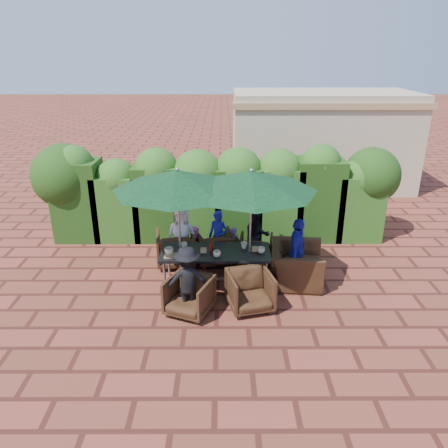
{
  "coord_description": "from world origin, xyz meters",
  "views": [
    {
      "loc": [
        0.11,
        -8.05,
        4.53
      ],
      "look_at": [
        0.14,
        0.4,
        1.12
      ],
      "focal_mm": 35.0,
      "sensor_mm": 36.0,
      "label": 1
    }
  ],
  "objects_px": {
    "umbrella_left": "(177,180)",
    "chair_near_right": "(250,289)",
    "chair_far_left": "(176,247)",
    "umbrella_right": "(251,181)",
    "chair_end_right": "(297,259)",
    "chair_far_right": "(256,249)",
    "chair_near_left": "(189,294)",
    "dining_table": "(215,255)",
    "chair_far_mid": "(215,246)"
  },
  "relations": [
    {
      "from": "chair_end_right",
      "to": "umbrella_right",
      "type": "bearing_deg",
      "value": 104.54
    },
    {
      "from": "umbrella_left",
      "to": "chair_end_right",
      "type": "xyz_separation_m",
      "value": [
        2.39,
        0.07,
        -1.7
      ]
    },
    {
      "from": "chair_far_mid",
      "to": "chair_near_left",
      "type": "relative_size",
      "value": 1.04
    },
    {
      "from": "chair_far_left",
      "to": "chair_near_left",
      "type": "relative_size",
      "value": 1.1
    },
    {
      "from": "chair_end_right",
      "to": "chair_near_right",
      "type": "bearing_deg",
      "value": 141.59
    },
    {
      "from": "dining_table",
      "to": "umbrella_left",
      "type": "height_order",
      "value": "umbrella_left"
    },
    {
      "from": "chair_far_mid",
      "to": "chair_near_right",
      "type": "relative_size",
      "value": 1.0
    },
    {
      "from": "umbrella_left",
      "to": "chair_far_left",
      "type": "xyz_separation_m",
      "value": [
        -0.19,
        0.87,
        -1.79
      ]
    },
    {
      "from": "umbrella_left",
      "to": "chair_near_right",
      "type": "height_order",
      "value": "umbrella_left"
    },
    {
      "from": "chair_near_left",
      "to": "chair_end_right",
      "type": "distance_m",
      "value": 2.44
    },
    {
      "from": "chair_near_left",
      "to": "dining_table",
      "type": "bearing_deg",
      "value": 88.76
    },
    {
      "from": "chair_end_right",
      "to": "umbrella_left",
      "type": "bearing_deg",
      "value": 98.43
    },
    {
      "from": "umbrella_right",
      "to": "chair_far_left",
      "type": "distance_m",
      "value": 2.57
    },
    {
      "from": "umbrella_right",
      "to": "chair_far_mid",
      "type": "distance_m",
      "value": 2.2
    },
    {
      "from": "umbrella_right",
      "to": "chair_end_right",
      "type": "distance_m",
      "value": 1.97
    },
    {
      "from": "dining_table",
      "to": "chair_near_right",
      "type": "xyz_separation_m",
      "value": [
        0.65,
        -0.89,
        -0.27
      ]
    },
    {
      "from": "chair_far_mid",
      "to": "chair_near_right",
      "type": "distance_m",
      "value": 2.03
    },
    {
      "from": "umbrella_right",
      "to": "chair_near_right",
      "type": "relative_size",
      "value": 3.15
    },
    {
      "from": "chair_near_right",
      "to": "chair_end_right",
      "type": "height_order",
      "value": "chair_end_right"
    },
    {
      "from": "chair_far_left",
      "to": "umbrella_right",
      "type": "bearing_deg",
      "value": 141.95
    },
    {
      "from": "umbrella_left",
      "to": "umbrella_right",
      "type": "xyz_separation_m",
      "value": [
        1.4,
        -0.07,
        0.0
      ]
    },
    {
      "from": "umbrella_right",
      "to": "chair_end_right",
      "type": "xyz_separation_m",
      "value": [
        0.99,
        0.13,
        -1.7
      ]
    },
    {
      "from": "dining_table",
      "to": "umbrella_right",
      "type": "distance_m",
      "value": 1.69
    },
    {
      "from": "dining_table",
      "to": "chair_far_left",
      "type": "height_order",
      "value": "chair_far_left"
    },
    {
      "from": "umbrella_right",
      "to": "chair_end_right",
      "type": "bearing_deg",
      "value": 7.71
    },
    {
      "from": "umbrella_right",
      "to": "chair_far_right",
      "type": "bearing_deg",
      "value": 77.84
    },
    {
      "from": "umbrella_right",
      "to": "chair_near_left",
      "type": "xyz_separation_m",
      "value": [
        -1.15,
        -1.03,
        -1.82
      ]
    },
    {
      "from": "chair_far_left",
      "to": "chair_end_right",
      "type": "distance_m",
      "value": 2.7
    },
    {
      "from": "umbrella_right",
      "to": "chair_near_right",
      "type": "bearing_deg",
      "value": -92.14
    },
    {
      "from": "umbrella_left",
      "to": "chair_far_mid",
      "type": "bearing_deg",
      "value": 54.67
    },
    {
      "from": "dining_table",
      "to": "chair_near_right",
      "type": "relative_size",
      "value": 2.73
    },
    {
      "from": "umbrella_right",
      "to": "chair_near_left",
      "type": "height_order",
      "value": "umbrella_right"
    },
    {
      "from": "chair_far_left",
      "to": "chair_near_right",
      "type": "xyz_separation_m",
      "value": [
        1.56,
        -1.81,
        -0.03
      ]
    },
    {
      "from": "chair_far_right",
      "to": "chair_near_left",
      "type": "relative_size",
      "value": 0.95
    },
    {
      "from": "chair_far_mid",
      "to": "chair_end_right",
      "type": "distance_m",
      "value": 1.93
    },
    {
      "from": "chair_end_right",
      "to": "chair_near_left",
      "type": "bearing_deg",
      "value": 125.35
    },
    {
      "from": "umbrella_left",
      "to": "chair_far_left",
      "type": "relative_size",
      "value": 2.93
    },
    {
      "from": "umbrella_left",
      "to": "chair_far_right",
      "type": "height_order",
      "value": "umbrella_left"
    },
    {
      "from": "chair_far_right",
      "to": "chair_near_right",
      "type": "xyz_separation_m",
      "value": [
        -0.24,
        -1.82,
        0.03
      ]
    },
    {
      "from": "chair_far_mid",
      "to": "chair_near_left",
      "type": "distance_m",
      "value": 2.1
    },
    {
      "from": "chair_far_left",
      "to": "chair_end_right",
      "type": "relative_size",
      "value": 0.72
    },
    {
      "from": "umbrella_right",
      "to": "chair_far_right",
      "type": "relative_size",
      "value": 3.43
    },
    {
      "from": "chair_far_right",
      "to": "chair_near_right",
      "type": "distance_m",
      "value": 1.83
    },
    {
      "from": "dining_table",
      "to": "chair_far_right",
      "type": "distance_m",
      "value": 1.32
    },
    {
      "from": "chair_near_right",
      "to": "chair_near_left",
      "type": "bearing_deg",
      "value": 173.48
    },
    {
      "from": "chair_far_left",
      "to": "chair_end_right",
      "type": "xyz_separation_m",
      "value": [
        2.58,
        -0.8,
        0.09
      ]
    },
    {
      "from": "chair_far_left",
      "to": "chair_far_right",
      "type": "bearing_deg",
      "value": 172.54
    },
    {
      "from": "dining_table",
      "to": "chair_near_left",
      "type": "xyz_separation_m",
      "value": [
        -0.46,
        -1.04,
        -0.29
      ]
    },
    {
      "from": "chair_far_right",
      "to": "chair_near_left",
      "type": "bearing_deg",
      "value": 63.01
    },
    {
      "from": "umbrella_left",
      "to": "chair_near_right",
      "type": "bearing_deg",
      "value": -34.71
    }
  ]
}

